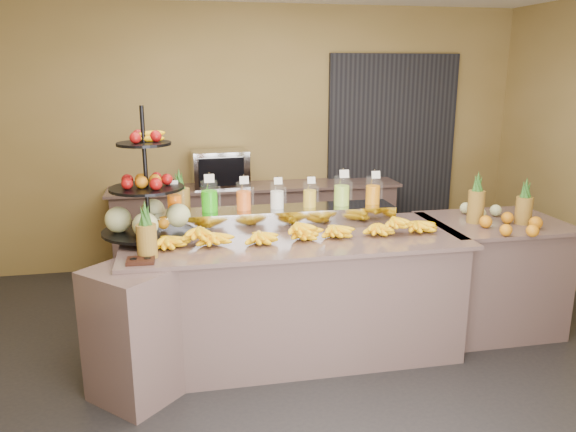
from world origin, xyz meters
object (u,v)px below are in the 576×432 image
object	(u,v)px
fruit_stand	(155,205)
condiment_caddy	(141,261)
pitcher_tray	(277,217)
right_fruit_pile	(504,216)
banana_heap	(297,229)
oven_warmer	(220,169)

from	to	relation	value
fruit_stand	condiment_caddy	world-z (taller)	fruit_stand
fruit_stand	pitcher_tray	bearing A→B (deg)	23.98
pitcher_tray	right_fruit_pile	world-z (taller)	right_fruit_pile
fruit_stand	right_fruit_pile	distance (m)	2.68
banana_heap	condiment_caddy	xyz separation A→B (m)	(-1.09, -0.32, -0.06)
pitcher_tray	right_fruit_pile	bearing A→B (deg)	-11.37
fruit_stand	condiment_caddy	distance (m)	0.61
condiment_caddy	fruit_stand	bearing A→B (deg)	81.32
condiment_caddy	right_fruit_pile	world-z (taller)	right_fruit_pile
pitcher_tray	right_fruit_pile	size ratio (longest dim) A/B	3.75
condiment_caddy	oven_warmer	bearing A→B (deg)	73.26
condiment_caddy	pitcher_tray	bearing A→B (deg)	33.30
condiment_caddy	right_fruit_pile	distance (m)	2.77
fruit_stand	oven_warmer	bearing A→B (deg)	88.40
banana_heap	right_fruit_pile	size ratio (longest dim) A/B	4.21
pitcher_tray	oven_warmer	xyz separation A→B (m)	(-0.31, 1.67, 0.12)
right_fruit_pile	banana_heap	bearing A→B (deg)	179.66
right_fruit_pile	oven_warmer	world-z (taller)	oven_warmer
banana_heap	fruit_stand	bearing A→B (deg)	166.77
banana_heap	right_fruit_pile	distance (m)	1.66
oven_warmer	right_fruit_pile	bearing A→B (deg)	-48.12
oven_warmer	condiment_caddy	bearing A→B (deg)	-110.28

